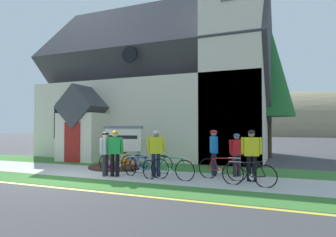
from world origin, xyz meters
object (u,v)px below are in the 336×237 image
object	(u,v)px
church_sign	(123,140)
bicycle_blue	(222,169)
bicycle_yellow	(151,164)
cyclist_in_red_jersey	(115,150)
bicycle_green	(172,169)
cyclist_in_yellow_jersey	(252,151)
bicycle_white	(140,167)
bicycle_red	(118,162)
bicycle_orange	(249,174)
cyclist_in_white_jersey	(214,149)
cyclist_in_blue_jersey	(105,150)
cyclist_in_orange_jersey	(156,149)
roadside_conifer	(268,67)
cyclist_in_green_jersey	(237,152)

from	to	relation	value
church_sign	bicycle_blue	size ratio (longest dim) A/B	1.11
bicycle_yellow	cyclist_in_red_jersey	world-z (taller)	cyclist_in_red_jersey
bicycle_green	cyclist_in_yellow_jersey	size ratio (longest dim) A/B	0.99
bicycle_white	bicycle_green	size ratio (longest dim) A/B	0.96
bicycle_green	bicycle_red	bearing A→B (deg)	161.26
bicycle_green	bicycle_orange	world-z (taller)	bicycle_green
bicycle_green	cyclist_in_yellow_jersey	distance (m)	2.80
bicycle_blue	cyclist_in_white_jersey	xyz separation A→B (m)	(-0.45, 0.71, 0.65)
cyclist_in_red_jersey	cyclist_in_yellow_jersey	distance (m)	4.92
bicycle_blue	cyclist_in_yellow_jersey	xyz separation A→B (m)	(1.01, -0.01, 0.65)
bicycle_orange	cyclist_in_white_jersey	world-z (taller)	cyclist_in_white_jersey
cyclist_in_blue_jersey	cyclist_in_orange_jersey	xyz separation A→B (m)	(1.82, 0.61, 0.04)
bicycle_orange	roadside_conifer	xyz separation A→B (m)	(0.18, 9.06, 5.13)
bicycle_green	bicycle_orange	xyz separation A→B (m)	(2.63, -0.10, -0.01)
cyclist_in_white_jersey	cyclist_in_red_jersey	bearing A→B (deg)	-154.60
cyclist_in_yellow_jersey	cyclist_in_orange_jersey	xyz separation A→B (m)	(-3.42, -0.31, -0.02)
bicycle_green	roadside_conifer	xyz separation A→B (m)	(2.81, 8.95, 5.12)
church_sign	bicycle_green	distance (m)	4.19
bicycle_red	cyclist_in_red_jersey	size ratio (longest dim) A/B	1.05
cyclist_in_yellow_jersey	bicycle_white	bearing A→B (deg)	-170.15
bicycle_green	cyclist_in_orange_jersey	world-z (taller)	cyclist_in_orange_jersey
cyclist_in_blue_jersey	cyclist_in_orange_jersey	bearing A→B (deg)	18.55
roadside_conifer	cyclist_in_orange_jersey	bearing A→B (deg)	-112.77
cyclist_in_green_jersey	bicycle_white	bearing A→B (deg)	-155.71
cyclist_in_red_jersey	cyclist_in_blue_jersey	xyz separation A→B (m)	(-0.40, -0.03, -0.03)
bicycle_green	church_sign	bearing A→B (deg)	145.29
cyclist_in_red_jersey	cyclist_in_yellow_jersey	xyz separation A→B (m)	(4.84, 0.88, 0.03)
bicycle_blue	bicycle_yellow	distance (m)	2.92
cyclist_in_orange_jersey	roadside_conifer	distance (m)	10.32
bicycle_blue	cyclist_in_red_jersey	bearing A→B (deg)	-166.86
church_sign	roadside_conifer	distance (m)	10.01
cyclist_in_green_jersey	cyclist_in_orange_jersey	xyz separation A→B (m)	(-2.80, -1.12, 0.09)
bicycle_yellow	roadside_conifer	distance (m)	10.30
bicycle_yellow	cyclist_in_yellow_jersey	bearing A→B (deg)	-4.61
bicycle_red	bicycle_yellow	bearing A→B (deg)	2.08
bicycle_blue	cyclist_in_red_jersey	distance (m)	3.98
bicycle_blue	bicycle_yellow	size ratio (longest dim) A/B	1.03
cyclist_in_red_jersey	cyclist_in_white_jersey	distance (m)	3.73
cyclist_in_white_jersey	roadside_conifer	xyz separation A→B (m)	(1.64, 7.55, 4.47)
church_sign	cyclist_in_orange_jersey	world-z (taller)	church_sign
cyclist_in_red_jersey	roadside_conifer	world-z (taller)	roadside_conifer
cyclist_in_orange_jersey	bicycle_green	bearing A→B (deg)	-25.87
bicycle_blue	bicycle_red	xyz separation A→B (m)	(-4.42, 0.25, -0.01)
church_sign	cyclist_in_orange_jersey	size ratio (longest dim) A/B	1.15
bicycle_yellow	cyclist_in_white_jersey	size ratio (longest dim) A/B	1.00
bicycle_blue	cyclist_in_orange_jersey	bearing A→B (deg)	-172.51
cyclist_in_red_jersey	bicycle_orange	bearing A→B (deg)	1.10
bicycle_red	cyclist_in_red_jersey	bearing A→B (deg)	-62.46
bicycle_white	bicycle_orange	distance (m)	3.91
church_sign	cyclist_in_white_jersey	bearing A→B (deg)	-11.57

